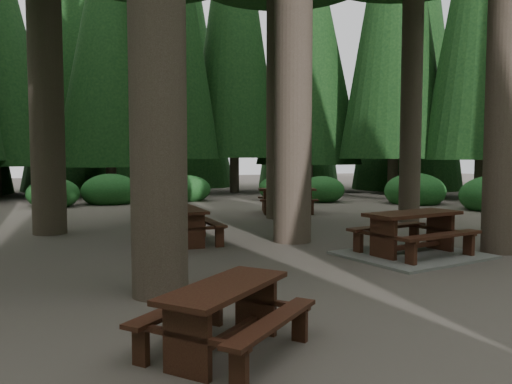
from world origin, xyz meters
name	(u,v)px	position (x,y,z in m)	size (l,w,h in m)	color
ground	(263,245)	(0.00, 0.00, 0.00)	(80.00, 80.00, 0.00)	#574D46
picnic_table_a	(413,241)	(2.18, -2.16, 0.30)	(2.78, 2.42, 0.84)	gray
picnic_table_b	(184,220)	(-1.50, 0.88, 0.51)	(1.47, 1.82, 0.77)	#381511
picnic_table_d	(287,197)	(3.22, 5.46, 0.55)	(2.31, 2.08, 0.82)	#381511
picnic_table_e	(225,307)	(-2.63, -5.24, 0.44)	(1.97, 1.93, 0.67)	#381511
shrub_ring	(278,221)	(0.70, 0.75, 0.40)	(23.86, 24.64, 1.49)	#1E5820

